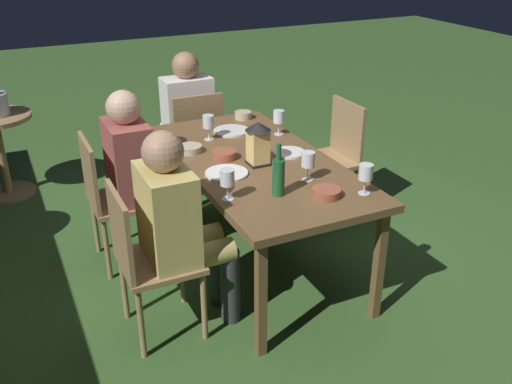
{
  "coord_description": "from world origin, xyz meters",
  "views": [
    {
      "loc": [
        -2.91,
        1.39,
        2.06
      ],
      "look_at": [
        0.0,
        0.0,
        0.51
      ],
      "focal_mm": 39.91,
      "sensor_mm": 36.0,
      "label": 1
    }
  ],
  "objects": [
    {
      "name": "chair_side_right_b",
      "position": [
        0.4,
        0.82,
        0.49
      ],
      "size": [
        0.42,
        0.4,
        0.87
      ],
      "color": "#9E7A51",
      "rests_on": "ground"
    },
    {
      "name": "chair_head_far",
      "position": [
        1.13,
        0.0,
        0.49
      ],
      "size": [
        0.4,
        0.42,
        0.87
      ],
      "color": "#9E7A51",
      "rests_on": "ground"
    },
    {
      "name": "chair_side_left_b",
      "position": [
        0.4,
        -0.82,
        0.49
      ],
      "size": [
        0.42,
        0.4,
        0.87
      ],
      "color": "#9E7A51",
      "rests_on": "ground"
    },
    {
      "name": "wine_glass_b",
      "position": [
        -0.39,
        -0.13,
        0.85
      ],
      "size": [
        0.08,
        0.08,
        0.17
      ],
      "color": "silver",
      "rests_on": "dining_table"
    },
    {
      "name": "dining_table",
      "position": [
        0.0,
        0.0,
        0.68
      ],
      "size": [
        1.77,
        0.86,
        0.73
      ],
      "color": "brown",
      "rests_on": "ground"
    },
    {
      "name": "wine_glass_e",
      "position": [
        0.35,
        -0.34,
        0.85
      ],
      "size": [
        0.08,
        0.08,
        0.17
      ],
      "color": "silver",
      "rests_on": "dining_table"
    },
    {
      "name": "wine_glass_a",
      "position": [
        -0.43,
        0.37,
        0.85
      ],
      "size": [
        0.08,
        0.08,
        0.17
      ],
      "color": "silver",
      "rests_on": "dining_table"
    },
    {
      "name": "green_bottle_on_table",
      "position": [
        -0.49,
        0.1,
        0.84
      ],
      "size": [
        0.07,
        0.07,
        0.29
      ],
      "color": "#1E5B2D",
      "rests_on": "dining_table"
    },
    {
      "name": "wine_glass_d",
      "position": [
        -0.68,
        -0.32,
        0.85
      ],
      "size": [
        0.08,
        0.08,
        0.17
      ],
      "color": "silver",
      "rests_on": "dining_table"
    },
    {
      "name": "person_in_cream",
      "position": [
        1.33,
        0.0,
        0.64
      ],
      "size": [
        0.48,
        0.38,
        1.15
      ],
      "color": "white",
      "rests_on": "ground"
    },
    {
      "name": "plate_b",
      "position": [
        -0.0,
        -0.23,
        0.74
      ],
      "size": [
        0.2,
        0.2,
        0.01
      ],
      "primitive_type": "cylinder",
      "color": "white",
      "rests_on": "dining_table"
    },
    {
      "name": "wine_glass_c",
      "position": [
        0.45,
        0.13,
        0.85
      ],
      "size": [
        0.08,
        0.08,
        0.17
      ],
      "color": "silver",
      "rests_on": "dining_table"
    },
    {
      "name": "person_in_rust",
      "position": [
        0.4,
        0.63,
        0.64
      ],
      "size": [
        0.38,
        0.47,
        1.15
      ],
      "color": "#9E4C47",
      "rests_on": "ground"
    },
    {
      "name": "plate_c",
      "position": [
        0.53,
        -0.06,
        0.74
      ],
      "size": [
        0.25,
        0.25,
        0.01
      ],
      "primitive_type": "cylinder",
      "color": "silver",
      "rests_on": "dining_table"
    },
    {
      "name": "lantern_centerpiece",
      "position": [
        -0.07,
        0.02,
        0.88
      ],
      "size": [
        0.15,
        0.15,
        0.27
      ],
      "color": "black",
      "rests_on": "dining_table"
    },
    {
      "name": "chair_side_right_a",
      "position": [
        -0.4,
        0.82,
        0.49
      ],
      "size": [
        0.42,
        0.4,
        0.87
      ],
      "color": "#9E7A51",
      "rests_on": "ground"
    },
    {
      "name": "ground_plane",
      "position": [
        0.0,
        0.0,
        0.0
      ],
      "size": [
        16.0,
        16.0,
        0.0
      ],
      "primitive_type": "plane",
      "color": "#385B28"
    },
    {
      "name": "bowl_bread",
      "position": [
        0.76,
        -0.26,
        0.76
      ],
      "size": [
        0.12,
        0.12,
        0.05
      ],
      "color": "#BCAD8E",
      "rests_on": "dining_table"
    },
    {
      "name": "bowl_dip",
      "position": [
        0.3,
        0.32,
        0.75
      ],
      "size": [
        0.15,
        0.15,
        0.04
      ],
      "color": "#BCAD8E",
      "rests_on": "dining_table"
    },
    {
      "name": "plate_a",
      "position": [
        -0.13,
        0.25,
        0.74
      ],
      "size": [
        0.25,
        0.25,
        0.01
      ],
      "primitive_type": "cylinder",
      "color": "white",
      "rests_on": "dining_table"
    },
    {
      "name": "bowl_olives",
      "position": [
        -0.62,
        -0.12,
        0.75
      ],
      "size": [
        0.15,
        0.15,
        0.04
      ],
      "color": "#9E5138",
      "rests_on": "dining_table"
    },
    {
      "name": "bowl_salad",
      "position": [
        0.1,
        0.17,
        0.76
      ],
      "size": [
        0.15,
        0.15,
        0.05
      ],
      "color": "#9E5138",
      "rests_on": "dining_table"
    },
    {
      "name": "person_in_mustard",
      "position": [
        -0.4,
        0.63,
        0.64
      ],
      "size": [
        0.38,
        0.47,
        1.15
      ],
      "color": "tan",
      "rests_on": "ground"
    }
  ]
}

